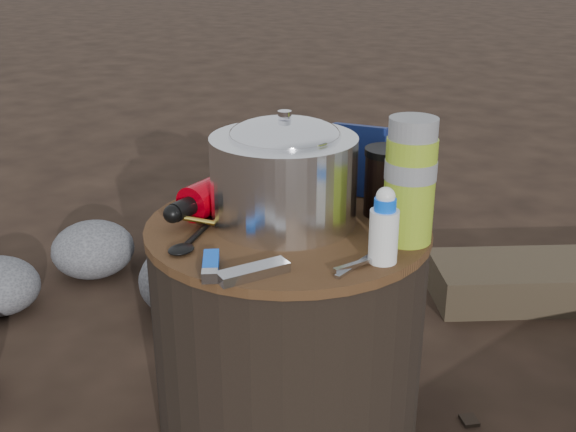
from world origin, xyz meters
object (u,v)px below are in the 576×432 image
Objects in this scene: thermos at (410,182)px; travel_mug at (387,182)px; camping_pot at (285,170)px; stump at (288,337)px; fuel_bottle at (226,189)px.

travel_mug is at bearing 134.62° from thermos.
travel_mug is (0.13, 0.13, -0.03)m from camping_pot.
travel_mug is at bearing 51.10° from stump.
camping_pot is at bearing -0.46° from fuel_bottle.
stump is 0.31m from fuel_bottle.
camping_pot is 1.53× the size of travel_mug.
travel_mug is at bearing 23.83° from fuel_bottle.
stump is 0.35m from travel_mug.
camping_pot is 0.19m from travel_mug.
thermos is 1.69× the size of travel_mug.
thermos is at bearing 11.30° from camping_pot.
stump is at bearing -39.56° from camping_pot.
camping_pot is at bearing -135.82° from travel_mug.
travel_mug is (0.27, 0.14, 0.03)m from fuel_bottle.
camping_pot reaches higher than stump.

